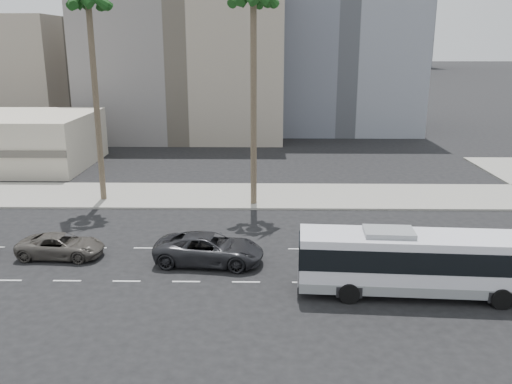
{
  "coord_description": "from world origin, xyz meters",
  "views": [
    {
      "loc": [
        -2.11,
        -24.44,
        11.5
      ],
      "look_at": [
        -2.57,
        4.0,
        3.57
      ],
      "focal_mm": 37.44,
      "sensor_mm": 36.0,
      "label": 1
    }
  ],
  "objects_px": {
    "car_a": "(209,249)",
    "palm_mid": "(88,3)",
    "car_b": "(61,246)",
    "city_bus": "(418,261)",
    "palm_near": "(253,0)"
  },
  "relations": [
    {
      "from": "city_bus",
      "to": "palm_near",
      "type": "xyz_separation_m",
      "value": [
        -8.0,
        14.37,
        12.59
      ]
    },
    {
      "from": "car_a",
      "to": "palm_mid",
      "type": "relative_size",
      "value": 0.37
    },
    {
      "from": "palm_mid",
      "to": "city_bus",
      "type": "bearing_deg",
      "value": -38.34
    },
    {
      "from": "car_b",
      "to": "car_a",
      "type": "bearing_deg",
      "value": -92.21
    },
    {
      "from": "city_bus",
      "to": "palm_near",
      "type": "relative_size",
      "value": 0.71
    },
    {
      "from": "car_b",
      "to": "palm_mid",
      "type": "bearing_deg",
      "value": 7.36
    },
    {
      "from": "car_a",
      "to": "palm_near",
      "type": "bearing_deg",
      "value": -5.5
    },
    {
      "from": "city_bus",
      "to": "car_b",
      "type": "distance_m",
      "value": 19.04
    },
    {
      "from": "car_b",
      "to": "palm_near",
      "type": "height_order",
      "value": "palm_near"
    },
    {
      "from": "car_b",
      "to": "palm_near",
      "type": "relative_size",
      "value": 0.3
    },
    {
      "from": "palm_near",
      "to": "palm_mid",
      "type": "relative_size",
      "value": 1.0
    },
    {
      "from": "palm_mid",
      "to": "car_a",
      "type": "bearing_deg",
      "value": -51.99
    },
    {
      "from": "palm_mid",
      "to": "car_b",
      "type": "bearing_deg",
      "value": -85.45
    },
    {
      "from": "car_a",
      "to": "palm_near",
      "type": "height_order",
      "value": "palm_near"
    },
    {
      "from": "car_a",
      "to": "palm_mid",
      "type": "bearing_deg",
      "value": 43.92
    }
  ]
}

